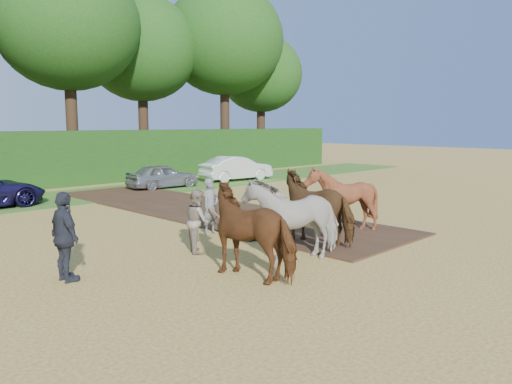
# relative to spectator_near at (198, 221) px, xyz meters

# --- Properties ---
(ground) EXTENTS (120.00, 120.00, 0.00)m
(ground) POSITION_rel_spectator_near_xyz_m (2.72, -2.05, -0.84)
(ground) COLOR gold
(ground) RESTS_ON ground
(earth_strip) EXTENTS (4.50, 17.00, 0.05)m
(earth_strip) POSITION_rel_spectator_near_xyz_m (4.22, 4.95, -0.81)
(earth_strip) COLOR #472D1C
(earth_strip) RESTS_ON ground
(grass_verge) EXTENTS (50.00, 5.00, 0.03)m
(grass_verge) POSITION_rel_spectator_near_xyz_m (2.72, 11.95, -0.82)
(grass_verge) COLOR #38601E
(grass_verge) RESTS_ON ground
(hedgerow) EXTENTS (46.00, 1.60, 3.00)m
(hedgerow) POSITION_rel_spectator_near_xyz_m (2.72, 16.45, 0.66)
(hedgerow) COLOR #14380F
(hedgerow) RESTS_ON ground
(spectator_near) EXTENTS (0.94, 1.02, 1.67)m
(spectator_near) POSITION_rel_spectator_near_xyz_m (0.00, 0.00, 0.00)
(spectator_near) COLOR tan
(spectator_near) RESTS_ON ground
(spectator_far) EXTENTS (0.49, 1.15, 1.96)m
(spectator_far) POSITION_rel_spectator_near_xyz_m (-3.58, 0.04, 0.14)
(spectator_far) COLOR #21242D
(spectator_far) RESTS_ON ground
(plough_team) EXTENTS (6.91, 5.51, 2.07)m
(plough_team) POSITION_rel_spectator_near_xyz_m (2.21, -1.77, 0.19)
(plough_team) COLOR #5B3116
(plough_team) RESTS_ON ground
(parked_cars) EXTENTS (29.16, 2.58, 1.47)m
(parked_cars) POSITION_rel_spectator_near_xyz_m (-1.00, 11.61, -0.12)
(parked_cars) COLOR #B4B7BB
(parked_cars) RESTS_ON ground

